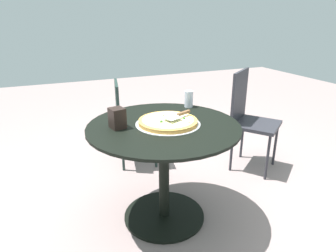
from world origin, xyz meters
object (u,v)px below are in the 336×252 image
Objects in this scene: pizza_on_tray at (168,122)px; napkin_dispenser at (117,118)px; patio_table at (164,154)px; patio_chair_near at (130,116)px; pizza_server at (178,115)px; patio_chair_far at (249,114)px; drinking_cup at (189,99)px.

napkin_dispenser is (0.06, 0.32, 0.05)m from pizza_on_tray.
pizza_on_tray reaches higher than patio_table.
napkin_dispenser reaches higher than patio_chair_near.
patio_chair_far is (0.43, -0.91, -0.24)m from pizza_server.
patio_table is 7.92× the size of drinking_cup.
patio_chair_near is at bearing -32.86° from napkin_dispenser.
pizza_on_tray is 0.46× the size of patio_chair_far.
napkin_dispenser is (-0.23, 0.61, 0.00)m from drinking_cup.
patio_chair_far reaches higher than patio_chair_near.
napkin_dispenser is at bearing 79.09° from pizza_on_tray.
patio_chair_far reaches higher than pizza_on_tray.
pizza_on_tray is 0.42m from drinking_cup.
drinking_cup is at bearing 100.60° from patio_chair_far.
drinking_cup is 0.74m from patio_chair_far.
pizza_server is at bearing -175.19° from patio_chair_near.
pizza_server reaches higher than patio_table.
patio_chair_far is at bearing -64.74° from pizza_server.
drinking_cup reaches higher than pizza_server.
pizza_on_tray is 3.28× the size of napkin_dispenser.
napkin_dispenser is at bearing 79.71° from pizza_server.
drinking_cup is at bearing -82.31° from napkin_dispenser.
pizza_server is 0.37m from drinking_cup.
patio_chair_far reaches higher than drinking_cup.
patio_chair_near reaches higher than pizza_server.
pizza_on_tray is at bearing -91.43° from patio_table.
napkin_dispenser is at bearing 110.69° from drinking_cup.
pizza_server is at bearing -113.29° from napkin_dispenser.
patio_table is at bearing 178.65° from patio_chair_near.
pizza_server is at bearing 115.26° from patio_chair_far.
pizza_server is 0.26× the size of patio_chair_near.
patio_table is 4.65× the size of pizza_server.
drinking_cup reaches higher than patio_chair_near.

